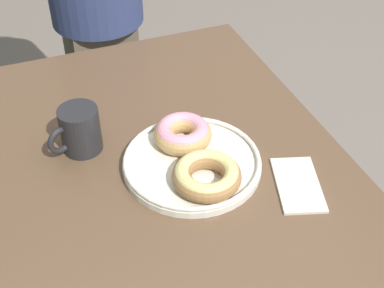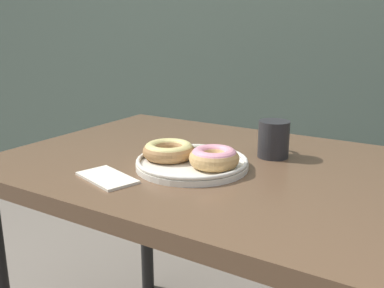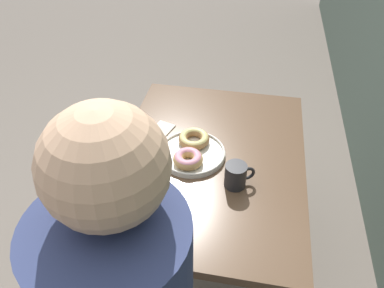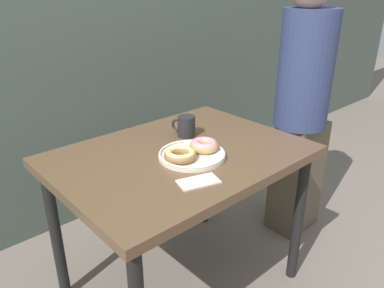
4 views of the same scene
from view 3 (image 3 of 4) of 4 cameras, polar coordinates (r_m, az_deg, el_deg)
ground_plane at (r=2.12m, az=-4.18°, el=-16.06°), size 14.00×14.00×0.00m
dining_table at (r=1.59m, az=2.59°, el=-4.29°), size 1.04×0.77×0.73m
donut_plate at (r=1.53m, az=-0.06°, el=-0.94°), size 0.30×0.28×0.06m
coffee_mug at (r=1.40m, az=6.75°, el=-4.74°), size 0.08×0.11×0.10m
napkin at (r=1.66m, az=-5.00°, el=1.85°), size 0.17×0.12×0.01m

